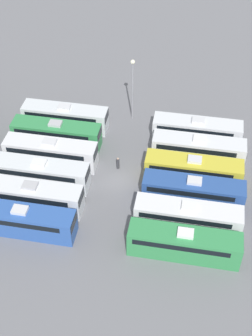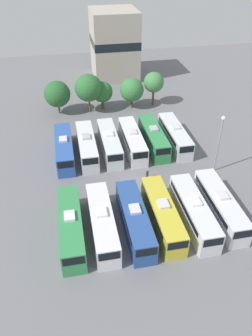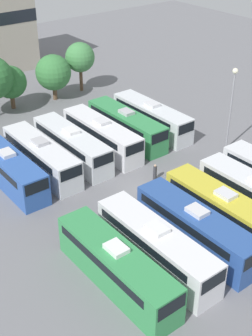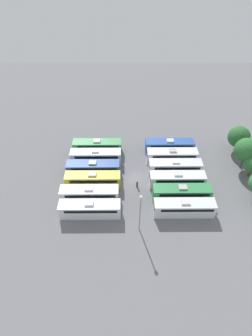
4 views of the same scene
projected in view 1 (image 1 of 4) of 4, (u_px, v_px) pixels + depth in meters
The scene contains 15 objects.
ground_plane at pixel (118, 181), 55.70m from camera, with size 125.70×125.70×0.00m, color slate.
bus_0 at pixel (184, 243), 46.83m from camera, with size 2.63×11.33×3.45m.
bus_1 at pixel (188, 216), 49.42m from camera, with size 2.63×11.33×3.45m.
bus_2 at pixel (193, 191), 52.15m from camera, with size 2.63×11.33×3.45m.
bus_3 at pixel (193, 170), 54.67m from camera, with size 2.63×11.33×3.45m.
bus_4 at pixel (198, 149), 57.39m from camera, with size 2.63×11.33×3.45m.
bus_5 at pixel (197, 130), 60.05m from camera, with size 2.63×11.33×3.45m.
bus_6 at pixel (22, 220), 49.04m from camera, with size 2.63×11.33×3.45m.
bus_7 at pixel (32, 196), 51.61m from camera, with size 2.63×11.33×3.45m.
bus_8 at pixel (40, 173), 54.28m from camera, with size 2.63×11.33×3.45m.
bus_9 at pixel (50, 152), 56.95m from camera, with size 2.63×11.33×3.45m.
bus_10 at pixel (56, 133), 59.59m from camera, with size 2.63×11.33×3.45m.
bus_11 at pixel (65, 116), 62.19m from camera, with size 2.63×11.33×3.45m.
worker_person at pixel (118, 163), 56.81m from camera, with size 0.36×0.36×1.67m.
light_pole at pixel (133, 81), 60.60m from camera, with size 0.60×0.60×9.10m.
Camera 1 is at (-38.76, -8.00, 39.23)m, focal length 50.00 mm.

